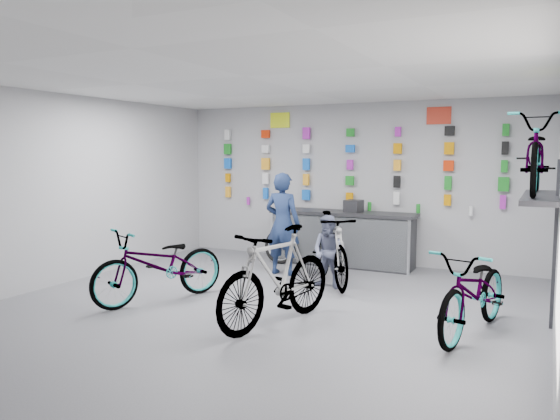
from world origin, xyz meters
The scene contains 18 objects.
floor centered at (0.00, 0.00, 0.00)m, with size 8.00×8.00×0.00m, color #56565C.
ceiling centered at (0.00, 0.00, 3.00)m, with size 8.00×8.00×0.00m, color white.
wall_back centered at (0.00, 4.00, 1.50)m, with size 7.00×7.00×0.00m, color #ABABAD.
wall_left centered at (-3.50, 0.00, 1.50)m, with size 8.00×8.00×0.00m, color #ABABAD.
counter centered at (0.00, 3.54, 0.49)m, with size 2.70×0.66×1.00m.
merch_wall centered at (-0.01, 3.93, 1.80)m, with size 5.56×0.08×1.56m.
wall_bracket centered at (3.33, 1.20, 1.46)m, with size 0.39×1.90×2.00m.
sign_left centered at (-1.50, 3.98, 2.72)m, with size 0.42×0.02×0.30m, color #EAFF1D.
sign_right centered at (1.60, 3.98, 2.72)m, with size 0.42×0.02×0.30m, color red.
bike_left centered at (-1.42, 0.05, 0.52)m, with size 0.70×2.00×1.05m, color gray.
bike_center centered at (0.51, -0.15, 0.60)m, with size 0.56×1.98×1.19m, color gray.
bike_right centered at (2.69, 0.51, 0.51)m, with size 0.68×1.94×1.02m, color gray.
bike_service centered at (0.36, 2.07, 0.57)m, with size 0.53×1.89×1.14m, color gray.
bike_wall centered at (3.25, 1.20, 2.05)m, with size 0.63×1.80×0.95m, color gray.
clerk centered at (-0.65, 2.37, 0.87)m, with size 0.64×0.42×1.74m, color navy.
customer centered at (0.41, 1.82, 0.56)m, with size 0.55×0.43×1.12m, color slate.
spare_wheel centered at (-1.09, 3.17, 0.33)m, with size 0.67×0.19×0.67m.
register centered at (0.21, 3.55, 1.11)m, with size 0.28×0.30×0.22m, color black.
Camera 1 is at (3.39, -5.88, 2.07)m, focal length 35.00 mm.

